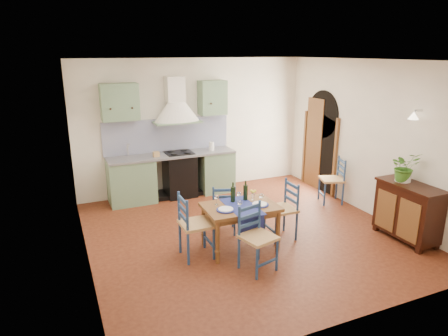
{
  "coord_description": "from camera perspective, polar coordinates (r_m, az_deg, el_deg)",
  "views": [
    {
      "loc": [
        -2.76,
        -5.45,
        2.93
      ],
      "look_at": [
        -0.26,
        0.3,
        1.09
      ],
      "focal_mm": 32.0,
      "sensor_mm": 36.0,
      "label": 1
    }
  ],
  "objects": [
    {
      "name": "chair_far",
      "position": [
        6.62,
        -0.07,
        -5.69
      ],
      "size": [
        0.51,
        0.51,
        0.86
      ],
      "color": "navy",
      "rests_on": "ground"
    },
    {
      "name": "back_wall",
      "position": [
        8.29,
        -6.8,
        3.16
      ],
      "size": [
        5.0,
        0.96,
        2.8
      ],
      "color": "beige",
      "rests_on": "ground"
    },
    {
      "name": "potted_plant",
      "position": [
        6.91,
        24.38,
        0.17
      ],
      "size": [
        0.51,
        0.46,
        0.48
      ],
      "primitive_type": "imported",
      "rotation": [
        0.0,
        0.0,
        -0.24
      ],
      "color": "#3A7421",
      "rests_on": "sideboard"
    },
    {
      "name": "chair_left",
      "position": [
        5.86,
        -4.29,
        -8.12
      ],
      "size": [
        0.46,
        0.46,
        0.98
      ],
      "color": "navy",
      "rests_on": "ground"
    },
    {
      "name": "left_wall",
      "position": [
        5.67,
        -19.91,
        -0.29
      ],
      "size": [
        0.04,
        5.0,
        2.8
      ],
      "primitive_type": "cube",
      "color": "beige",
      "rests_on": "ground"
    },
    {
      "name": "ceiling",
      "position": [
        6.12,
        3.51,
        15.17
      ],
      "size": [
        5.0,
        5.0,
        0.01
      ],
      "primitive_type": "cube",
      "color": "silver",
      "rests_on": "back_wall"
    },
    {
      "name": "floor",
      "position": [
        6.78,
        3.1,
        -9.26
      ],
      "size": [
        5.0,
        5.0,
        0.0
      ],
      "primitive_type": "plane",
      "color": "#41180D",
      "rests_on": "ground"
    },
    {
      "name": "chair_near",
      "position": [
        5.57,
        4.68,
        -9.82
      ],
      "size": [
        0.53,
        0.53,
        0.93
      ],
      "color": "navy",
      "rests_on": "ground"
    },
    {
      "name": "right_wall",
      "position": [
        7.94,
        18.69,
        3.93
      ],
      "size": [
        0.26,
        5.0,
        2.8
      ],
      "color": "beige",
      "rests_on": "ground"
    },
    {
      "name": "chair_spare",
      "position": [
        8.22,
        15.33,
        -1.63
      ],
      "size": [
        0.54,
        0.54,
        0.91
      ],
      "color": "navy",
      "rests_on": "ground"
    },
    {
      "name": "chair_right",
      "position": [
        6.51,
        8.37,
        -5.86
      ],
      "size": [
        0.45,
        0.45,
        0.94
      ],
      "color": "navy",
      "rests_on": "ground"
    },
    {
      "name": "sideboard",
      "position": [
        7.0,
        24.78,
        -5.45
      ],
      "size": [
        0.5,
        1.05,
        0.94
      ],
      "color": "black",
      "rests_on": "ground"
    },
    {
      "name": "dining_table",
      "position": [
        6.04,
        2.41,
        -6.1
      ],
      "size": [
        1.12,
        0.85,
        1.02
      ],
      "color": "brown",
      "rests_on": "ground"
    }
  ]
}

